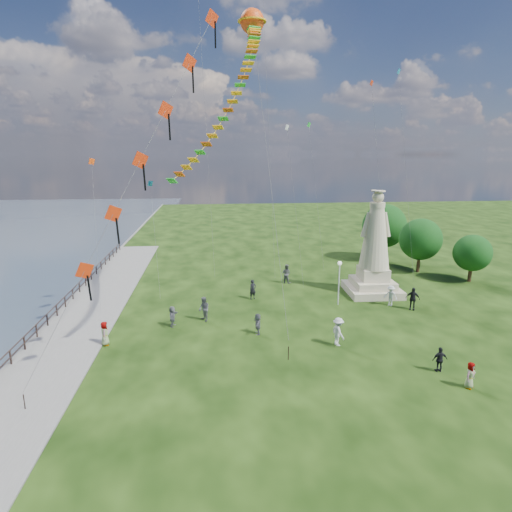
{
  "coord_description": "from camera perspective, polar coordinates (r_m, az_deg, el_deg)",
  "views": [
    {
      "loc": [
        -4.01,
        -21.02,
        12.43
      ],
      "look_at": [
        -1.0,
        8.0,
        5.5
      ],
      "focal_mm": 30.0,
      "sensor_mm": 36.0,
      "label": 1
    }
  ],
  "objects": [
    {
      "name": "person_5",
      "position": [
        32.51,
        -11.07,
        -7.89
      ],
      "size": [
        0.9,
        1.55,
        1.57
      ],
      "primitive_type": "imported",
      "rotation": [
        0.0,
        0.0,
        1.37
      ],
      "color": "#595960",
      "rests_on": "ground"
    },
    {
      "name": "serpent_kite",
      "position": [
        36.04,
        -0.62,
        28.47
      ],
      "size": [
        6.91,
        13.05,
        23.04
      ],
      "color": "black",
      "rests_on": "ground"
    },
    {
      "name": "red_kite_train",
      "position": [
        25.86,
        -13.82,
        14.47
      ],
      "size": [
        10.24,
        9.35,
        21.1
      ],
      "color": "black",
      "rests_on": "ground"
    },
    {
      "name": "person_6",
      "position": [
        37.68,
        -0.42,
        -4.48
      ],
      "size": [
        0.76,
        0.65,
        1.77
      ],
      "primitive_type": "imported",
      "rotation": [
        0.0,
        0.0,
        0.43
      ],
      "color": "black",
      "rests_on": "ground"
    },
    {
      "name": "small_kites",
      "position": [
        44.42,
        1.99,
        17.29
      ],
      "size": [
        30.49,
        15.97,
        32.15
      ],
      "color": "teal",
      "rests_on": "ground"
    },
    {
      "name": "person_10",
      "position": [
        30.63,
        -19.52,
        -9.71
      ],
      "size": [
        0.58,
        0.85,
        1.65
      ],
      "primitive_type": "imported",
      "rotation": [
        0.0,
        0.0,
        1.67
      ],
      "color": "#595960",
      "rests_on": "ground"
    },
    {
      "name": "lamppost",
      "position": [
        36.45,
        11.05,
        -2.3
      ],
      "size": [
        0.35,
        0.35,
        3.81
      ],
      "color": "silver",
      "rests_on": "ground"
    },
    {
      "name": "waterfront",
      "position": [
        34.39,
        -24.84,
        -9.24
      ],
      "size": [
        200.0,
        200.0,
        1.51
      ],
      "color": "#35424F",
      "rests_on": "ground"
    },
    {
      "name": "person_9",
      "position": [
        37.44,
        20.15,
        -5.35
      ],
      "size": [
        1.25,
        1.0,
        1.89
      ],
      "primitive_type": "imported",
      "rotation": [
        0.0,
        0.0,
        -0.46
      ],
      "color": "black",
      "rests_on": "ground"
    },
    {
      "name": "person_8",
      "position": [
        37.81,
        17.52,
        -5.06
      ],
      "size": [
        1.25,
        1.19,
        1.77
      ],
      "primitive_type": "imported",
      "rotation": [
        0.0,
        0.0,
        -0.71
      ],
      "color": "silver",
      "rests_on": "ground"
    },
    {
      "name": "statue",
      "position": [
        40.03,
        15.49,
        0.05
      ],
      "size": [
        4.79,
        4.79,
        9.4
      ],
      "rotation": [
        0.0,
        0.0,
        -0.04
      ],
      "color": "#C2B092",
      "rests_on": "ground"
    },
    {
      "name": "person_7",
      "position": [
        42.42,
        4.06,
        -2.36
      ],
      "size": [
        1.09,
        1.01,
        1.91
      ],
      "primitive_type": "imported",
      "rotation": [
        0.0,
        0.0,
        2.51
      ],
      "color": "#595960",
      "rests_on": "ground"
    },
    {
      "name": "person_1",
      "position": [
        33.09,
        -6.95,
        -7.04
      ],
      "size": [
        0.93,
        1.08,
        1.9
      ],
      "primitive_type": "imported",
      "rotation": [
        0.0,
        0.0,
        -1.1
      ],
      "color": "#595960",
      "rests_on": "ground"
    },
    {
      "name": "person_11",
      "position": [
        30.66,
        0.24,
        -9.02
      ],
      "size": [
        0.64,
        1.42,
        1.51
      ],
      "primitive_type": "imported",
      "rotation": [
        0.0,
        0.0,
        4.69
      ],
      "color": "#595960",
      "rests_on": "ground"
    },
    {
      "name": "tree_row",
      "position": [
        50.67,
        19.75,
        2.76
      ],
      "size": [
        9.65,
        13.95,
        6.8
      ],
      "color": "#382314",
      "rests_on": "ground"
    },
    {
      "name": "person_2",
      "position": [
        29.36,
        10.91,
        -9.88
      ],
      "size": [
        0.94,
        1.37,
        1.94
      ],
      "primitive_type": "imported",
      "rotation": [
        0.0,
        0.0,
        1.83
      ],
      "color": "silver",
      "rests_on": "ground"
    },
    {
      "name": "person_4",
      "position": [
        26.78,
        26.65,
        -14.03
      ],
      "size": [
        0.86,
        0.78,
        1.5
      ],
      "primitive_type": "imported",
      "rotation": [
        0.0,
        0.0,
        0.6
      ],
      "color": "#595960",
      "rests_on": "ground"
    },
    {
      "name": "person_3",
      "position": [
        27.85,
        23.31,
        -12.57
      ],
      "size": [
        0.9,
        0.47,
        1.53
      ],
      "primitive_type": "imported",
      "rotation": [
        0.0,
        0.0,
        3.15
      ],
      "color": "black",
      "rests_on": "ground"
    }
  ]
}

